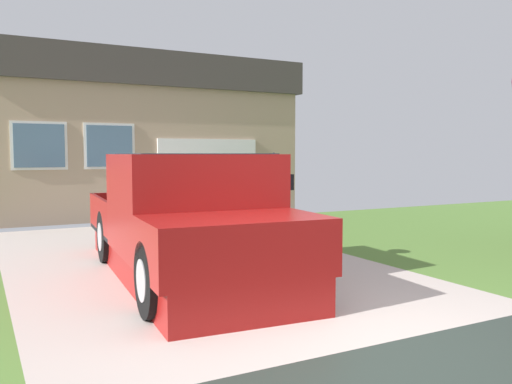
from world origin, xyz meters
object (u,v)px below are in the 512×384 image
object	(u,v)px
house_with_garage	(127,138)
wheeled_trash_bin	(253,195)
person_with_hat	(274,204)
pickup_truck	(191,225)
handbag	(286,264)

from	to	relation	value
house_with_garage	wheeled_trash_bin	world-z (taller)	house_with_garage
person_with_hat	house_with_garage	bearing A→B (deg)	-105.36
pickup_truck	person_with_hat	size ratio (longest dim) A/B	3.04
person_with_hat	handbag	bearing A→B (deg)	78.21
person_with_hat	house_with_garage	world-z (taller)	house_with_garage
pickup_truck	person_with_hat	distance (m)	1.33
person_with_hat	handbag	xyz separation A→B (m)	(0.01, -0.34, -0.81)
handbag	house_with_garage	world-z (taller)	house_with_garage
pickup_truck	handbag	size ratio (longest dim) A/B	11.69
pickup_truck	handbag	world-z (taller)	pickup_truck
house_with_garage	wheeled_trash_bin	size ratio (longest dim) A/B	7.51
pickup_truck	house_with_garage	bearing A→B (deg)	-95.52
pickup_truck	person_with_hat	xyz separation A→B (m)	(1.31, 0.09, 0.20)
house_with_garage	wheeled_trash_bin	distance (m)	4.90
pickup_truck	house_with_garage	size ratio (longest dim) A/B	0.60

